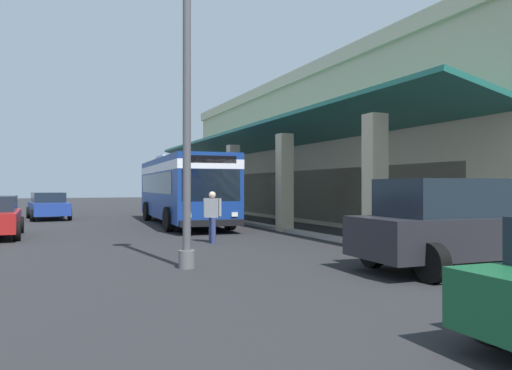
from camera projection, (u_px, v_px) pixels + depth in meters
The scene contains 9 objects.
ground at pixel (339, 221), 25.86m from camera, with size 120.00×120.00×0.00m, color #262628.
curb_strip at pixel (234, 220), 25.28m from camera, with size 35.55×0.50×0.12m, color #9E998E.
plaza_building at pixel (386, 151), 29.08m from camera, with size 29.92×17.01×7.75m.
transit_bus at pixel (182, 185), 23.51m from camera, with size 11.34×3.26×3.34m.
parked_suv_charcoal at pixel (461, 223), 10.66m from camera, with size 2.87×4.89×1.97m.
parked_sedan_blue at pixel (48, 206), 27.04m from camera, with size 4.55×2.29×1.47m.
pedestrian at pixel (212, 214), 15.71m from camera, with size 0.54×0.50×1.65m.
potted_palm at pixel (205, 202), 33.14m from camera, with size 2.01×1.90×2.96m.
lot_light_pole at pixel (187, 90), 10.86m from camera, with size 0.60×0.60×7.36m.
Camera 1 is at (22.07, -6.18, 1.81)m, focal length 34.51 mm.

